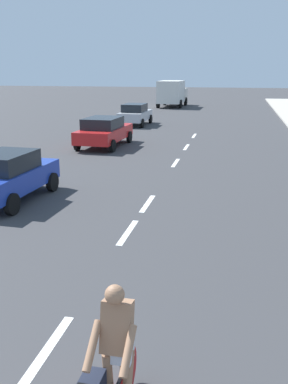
# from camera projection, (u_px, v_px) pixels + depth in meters

# --- Properties ---
(ground_plane) EXTENTS (160.00, 160.00, 0.00)m
(ground_plane) POSITION_uv_depth(u_px,v_px,m) (179.00, 157.00, 20.55)
(ground_plane) COLOR #38383A
(lane_stripe_1) EXTENTS (0.16, 1.80, 0.01)m
(lane_stripe_1) POSITION_uv_depth(u_px,v_px,m) (47.00, 350.00, 6.50)
(lane_stripe_1) COLOR white
(lane_stripe_1) RESTS_ON ground
(lane_stripe_2) EXTENTS (0.16, 1.80, 0.01)m
(lane_stripe_2) POSITION_uv_depth(u_px,v_px,m) (128.00, 232.00, 11.16)
(lane_stripe_2) COLOR white
(lane_stripe_2) RESTS_ON ground
(lane_stripe_3) EXTENTS (0.16, 1.80, 0.01)m
(lane_stripe_3) POSITION_uv_depth(u_px,v_px,m) (148.00, 203.00, 13.53)
(lane_stripe_3) COLOR white
(lane_stripe_3) RESTS_ON ground
(lane_stripe_4) EXTENTS (0.16, 1.80, 0.01)m
(lane_stripe_4) POSITION_uv_depth(u_px,v_px,m) (176.00, 163.00, 19.36)
(lane_stripe_4) COLOR white
(lane_stripe_4) RESTS_ON ground
(lane_stripe_5) EXTENTS (0.16, 1.80, 0.01)m
(lane_stripe_5) POSITION_uv_depth(u_px,v_px,m) (186.00, 147.00, 23.25)
(lane_stripe_5) COLOR white
(lane_stripe_5) RESTS_ON ground
(lane_stripe_6) EXTENTS (0.16, 1.80, 0.01)m
(lane_stripe_6) POSITION_uv_depth(u_px,v_px,m) (194.00, 136.00, 27.16)
(lane_stripe_6) COLOR white
(lane_stripe_6) RESTS_ON ground
(cyclist) EXTENTS (0.62, 1.71, 1.82)m
(cyclist) POSITION_uv_depth(u_px,v_px,m) (111.00, 366.00, 4.88)
(cyclist) COLOR black
(cyclist) RESTS_ON ground
(parked_car_blue) EXTENTS (1.92, 3.88, 1.57)m
(parked_car_blue) POSITION_uv_depth(u_px,v_px,m) (9.00, 175.00, 13.63)
(parked_car_blue) COLOR #1E389E
(parked_car_blue) RESTS_ON ground
(parked_car_red) EXTENTS (2.20, 4.59, 1.57)m
(parked_car_red) POSITION_uv_depth(u_px,v_px,m) (104.00, 131.00, 23.22)
(parked_car_red) COLOR red
(parked_car_red) RESTS_ON ground
(parked_car_silver) EXTENTS (1.96, 4.10, 1.57)m
(parked_car_silver) POSITION_uv_depth(u_px,v_px,m) (135.00, 114.00, 32.06)
(parked_car_silver) COLOR #B7BABF
(parked_car_silver) RESTS_ON ground
(delivery_truck) EXTENTS (2.80, 6.30, 2.80)m
(delivery_truck) POSITION_uv_depth(u_px,v_px,m) (172.00, 93.00, 47.38)
(delivery_truck) COLOR beige
(delivery_truck) RESTS_ON ground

